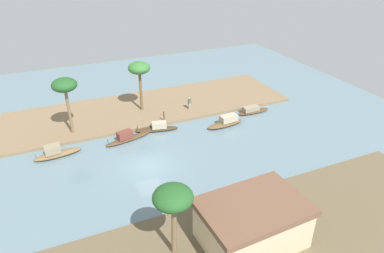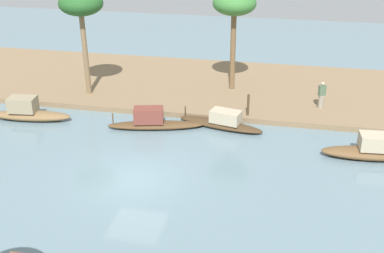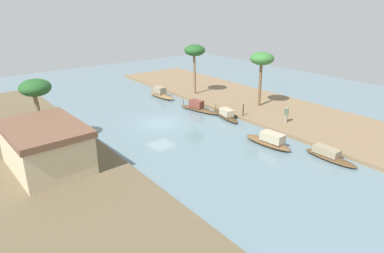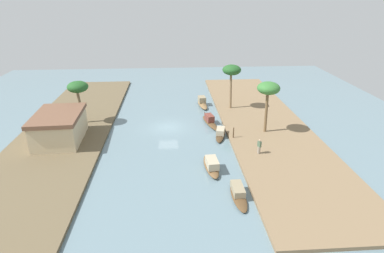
{
  "view_description": "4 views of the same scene",
  "coord_description": "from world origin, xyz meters",
  "px_view_note": "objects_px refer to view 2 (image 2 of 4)",
  "views": [
    {
      "loc": [
        7.23,
        26.89,
        19.02
      ],
      "look_at": [
        -6.33,
        -4.1,
        0.96
      ],
      "focal_mm": 32.35,
      "sensor_mm": 36.0,
      "label": 1
    },
    {
      "loc": [
        -6.56,
        19.09,
        11.81
      ],
      "look_at": [
        -1.73,
        -4.51,
        0.8
      ],
      "focal_mm": 47.6,
      "sensor_mm": 36.0,
      "label": 2
    },
    {
      "loc": [
        -28.01,
        17.54,
        12.05
      ],
      "look_at": [
        -4.25,
        -0.87,
        0.65
      ],
      "focal_mm": 31.54,
      "sensor_mm": 36.0,
      "label": 3
    },
    {
      "loc": [
        -37.49,
        -0.6,
        16.13
      ],
      "look_at": [
        -1.96,
        -3.01,
        0.85
      ],
      "focal_mm": 29.49,
      "sensor_mm": 36.0,
      "label": 4
    }
  ],
  "objects_px": {
    "sampan_with_tall_canopy": "(222,122)",
    "sampan_foreground": "(153,121)",
    "mooring_post": "(248,105)",
    "palm_tree_left_near": "(234,6)",
    "palm_tree_left_far": "(81,6)",
    "sampan_near_left_bank": "(373,150)",
    "person_on_near_bank": "(322,96)",
    "sampan_with_red_awning": "(29,112)"
  },
  "relations": [
    {
      "from": "sampan_with_red_awning",
      "to": "sampan_foreground",
      "type": "xyz_separation_m",
      "value": [
        -7.27,
        -0.31,
        -0.08
      ]
    },
    {
      "from": "sampan_with_red_awning",
      "to": "sampan_foreground",
      "type": "distance_m",
      "value": 7.28
    },
    {
      "from": "sampan_with_tall_canopy",
      "to": "sampan_foreground",
      "type": "distance_m",
      "value": 3.83
    },
    {
      "from": "mooring_post",
      "to": "palm_tree_left_near",
      "type": "xyz_separation_m",
      "value": [
        1.47,
        -4.15,
        4.71
      ]
    },
    {
      "from": "mooring_post",
      "to": "palm_tree_left_far",
      "type": "distance_m",
      "value": 11.42
    },
    {
      "from": "sampan_near_left_bank",
      "to": "palm_tree_left_near",
      "type": "relative_size",
      "value": 0.76
    },
    {
      "from": "sampan_foreground",
      "to": "palm_tree_left_near",
      "type": "height_order",
      "value": "palm_tree_left_near"
    },
    {
      "from": "mooring_post",
      "to": "palm_tree_left_near",
      "type": "distance_m",
      "value": 6.45
    },
    {
      "from": "sampan_with_red_awning",
      "to": "palm_tree_left_far",
      "type": "xyz_separation_m",
      "value": [
        -2.06,
        -3.9,
        5.35
      ]
    },
    {
      "from": "sampan_foreground",
      "to": "palm_tree_left_near",
      "type": "distance_m",
      "value": 8.93
    },
    {
      "from": "sampan_with_red_awning",
      "to": "person_on_near_bank",
      "type": "distance_m",
      "value": 16.97
    },
    {
      "from": "sampan_foreground",
      "to": "palm_tree_left_far",
      "type": "relative_size",
      "value": 0.84
    },
    {
      "from": "person_on_near_bank",
      "to": "sampan_foreground",
      "type": "bearing_deg",
      "value": -3.47
    },
    {
      "from": "mooring_post",
      "to": "palm_tree_left_near",
      "type": "bearing_deg",
      "value": -70.44
    },
    {
      "from": "palm_tree_left_far",
      "to": "palm_tree_left_near",
      "type": "bearing_deg",
      "value": -162.81
    },
    {
      "from": "sampan_with_red_awning",
      "to": "sampan_foreground",
      "type": "bearing_deg",
      "value": 176.21
    },
    {
      "from": "sampan_near_left_bank",
      "to": "palm_tree_left_far",
      "type": "xyz_separation_m",
      "value": [
        16.7,
        -4.84,
        5.35
      ]
    },
    {
      "from": "sampan_near_left_bank",
      "to": "person_on_near_bank",
      "type": "relative_size",
      "value": 2.9
    },
    {
      "from": "sampan_foreground",
      "to": "person_on_near_bank",
      "type": "relative_size",
      "value": 3.3
    },
    {
      "from": "sampan_near_left_bank",
      "to": "sampan_foreground",
      "type": "distance_m",
      "value": 11.56
    },
    {
      "from": "sampan_with_tall_canopy",
      "to": "palm_tree_left_far",
      "type": "distance_m",
      "value": 10.84
    },
    {
      "from": "sampan_with_tall_canopy",
      "to": "palm_tree_left_far",
      "type": "height_order",
      "value": "palm_tree_left_far"
    },
    {
      "from": "sampan_with_tall_canopy",
      "to": "person_on_near_bank",
      "type": "distance_m",
      "value": 6.32
    },
    {
      "from": "sampan_foreground",
      "to": "mooring_post",
      "type": "relative_size",
      "value": 4.25
    },
    {
      "from": "person_on_near_bank",
      "to": "mooring_post",
      "type": "height_order",
      "value": "person_on_near_bank"
    },
    {
      "from": "palm_tree_left_far",
      "to": "sampan_near_left_bank",
      "type": "bearing_deg",
      "value": 163.83
    },
    {
      "from": "sampan_near_left_bank",
      "to": "sampan_with_tall_canopy",
      "type": "relative_size",
      "value": 0.94
    },
    {
      "from": "person_on_near_bank",
      "to": "palm_tree_left_far",
      "type": "bearing_deg",
      "value": -25.67
    },
    {
      "from": "person_on_near_bank",
      "to": "palm_tree_left_near",
      "type": "xyz_separation_m",
      "value": [
        5.57,
        -2.2,
        4.6
      ]
    },
    {
      "from": "sampan_near_left_bank",
      "to": "sampan_foreground",
      "type": "bearing_deg",
      "value": -10.68
    },
    {
      "from": "sampan_with_tall_canopy",
      "to": "palm_tree_left_near",
      "type": "relative_size",
      "value": 0.81
    },
    {
      "from": "palm_tree_left_near",
      "to": "palm_tree_left_far",
      "type": "distance_m",
      "value": 9.16
    },
    {
      "from": "sampan_near_left_bank",
      "to": "palm_tree_left_far",
      "type": "distance_m",
      "value": 18.19
    },
    {
      "from": "sampan_with_tall_canopy",
      "to": "person_on_near_bank",
      "type": "height_order",
      "value": "person_on_near_bank"
    },
    {
      "from": "sampan_with_red_awning",
      "to": "palm_tree_left_far",
      "type": "bearing_deg",
      "value": -124.1
    },
    {
      "from": "sampan_with_red_awning",
      "to": "palm_tree_left_near",
      "type": "bearing_deg",
      "value": -154.78
    },
    {
      "from": "person_on_near_bank",
      "to": "mooring_post",
      "type": "bearing_deg",
      "value": -2.25
    },
    {
      "from": "sampan_foreground",
      "to": "mooring_post",
      "type": "height_order",
      "value": "mooring_post"
    },
    {
      "from": "sampan_near_left_bank",
      "to": "mooring_post",
      "type": "bearing_deg",
      "value": -32.18
    },
    {
      "from": "sampan_with_tall_canopy",
      "to": "person_on_near_bank",
      "type": "relative_size",
      "value": 3.09
    },
    {
      "from": "mooring_post",
      "to": "sampan_near_left_bank",
      "type": "bearing_deg",
      "value": 152.29
    },
    {
      "from": "sampan_with_red_awning",
      "to": "palm_tree_left_near",
      "type": "xyz_separation_m",
      "value": [
        -10.81,
        -6.61,
        5.17
      ]
    }
  ]
}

